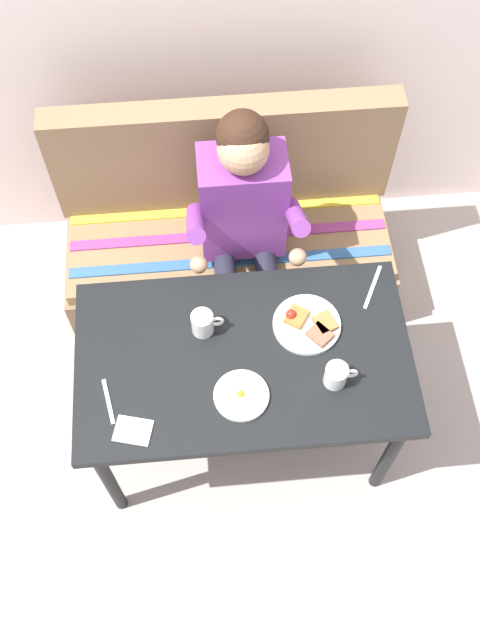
% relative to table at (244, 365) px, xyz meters
% --- Properties ---
extents(ground_plane, '(8.00, 8.00, 0.00)m').
position_rel_table_xyz_m(ground_plane, '(0.00, 0.00, -0.65)').
color(ground_plane, '#AFA098').
extents(table, '(1.20, 0.70, 0.73)m').
position_rel_table_xyz_m(table, '(0.00, 0.00, 0.00)').
color(table, black).
rests_on(table, ground).
extents(couch, '(1.44, 0.56, 1.00)m').
position_rel_table_xyz_m(couch, '(0.00, 0.76, -0.32)').
color(couch, '#826547').
rests_on(couch, ground).
extents(person, '(0.45, 0.61, 1.21)m').
position_rel_table_xyz_m(person, '(0.05, 0.59, 0.09)').
color(person, '#7E3891').
rests_on(person, ground).
extents(plate_breakfast, '(0.25, 0.25, 0.05)m').
position_rel_table_xyz_m(plate_breakfast, '(0.24, 0.10, 0.10)').
color(plate_breakfast, white).
rests_on(plate_breakfast, table).
extents(plate_eggs, '(0.19, 0.19, 0.04)m').
position_rel_table_xyz_m(plate_eggs, '(-0.02, -0.16, 0.09)').
color(plate_eggs, white).
rests_on(plate_eggs, table).
extents(coffee_mug, '(0.12, 0.08, 0.10)m').
position_rel_table_xyz_m(coffee_mug, '(-0.14, 0.12, 0.13)').
color(coffee_mug, white).
rests_on(coffee_mug, table).
extents(coffee_mug_second, '(0.12, 0.08, 0.09)m').
position_rel_table_xyz_m(coffee_mug_second, '(0.31, -0.13, 0.13)').
color(coffee_mug_second, white).
rests_on(coffee_mug_second, table).
extents(napkin, '(0.14, 0.12, 0.01)m').
position_rel_table_xyz_m(napkin, '(-0.40, -0.25, 0.09)').
color(napkin, silver).
rests_on(napkin, table).
extents(fork, '(0.05, 0.17, 0.00)m').
position_rel_table_xyz_m(fork, '(-0.48, -0.14, 0.08)').
color(fork, silver).
rests_on(fork, table).
extents(knife, '(0.10, 0.18, 0.00)m').
position_rel_table_xyz_m(knife, '(0.51, 0.24, 0.08)').
color(knife, silver).
rests_on(knife, table).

